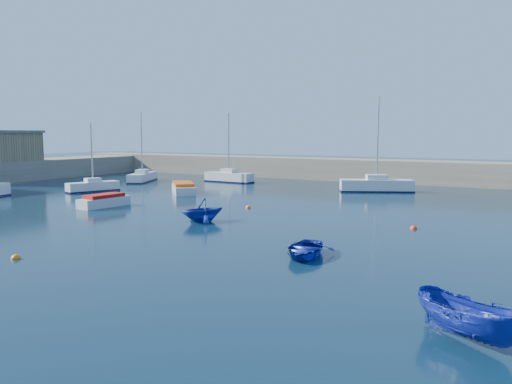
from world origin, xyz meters
The scene contains 14 objects.
ground centered at (0.00, 0.00, 0.00)m, with size 220.00×220.00×0.00m, color #0B2233.
back_wall centered at (0.00, 46.00, 1.30)m, with size 96.00×4.50×2.60m, color gray.
sailboat_3 centered at (-23.94, 21.82, 0.53)m, with size 3.05×5.20×6.73m.
sailboat_4 centered at (-26.79, 32.11, 0.58)m, with size 4.17×6.45×8.27m.
sailboat_5 centered at (-17.52, 36.76, 0.63)m, with size 6.14×2.03×8.09m.
sailboat_6 centered at (0.53, 35.46, 0.66)m, with size 7.16×4.78×9.24m.
motorboat_1 centered at (-15.14, 14.82, 0.47)m, with size 1.86×4.23×1.01m.
motorboat_2 centered at (-15.22, 24.99, 0.50)m, with size 4.86×5.03×1.07m.
dinghy_center centered at (4.98, 7.88, 0.34)m, with size 2.37×3.32×0.69m, color #152696.
dinghy_left centered at (-4.60, 13.17, 0.77)m, with size 2.53×2.93×1.54m, color #152696.
dinghy_right centered at (12.73, 1.28, 0.63)m, with size 1.23×3.28×1.27m, color #152696.
buoy_0 centered at (-6.32, 0.99, 0.00)m, with size 0.42×0.42×0.42m, color orange.
buoy_1 centered at (7.94, 17.29, 0.00)m, with size 0.42×0.42×0.42m, color red.
buoy_3 centered at (-5.01, 19.82, 0.00)m, with size 0.41×0.41×0.41m, color orange.
Camera 1 is at (14.09, -13.00, 5.65)m, focal length 35.00 mm.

